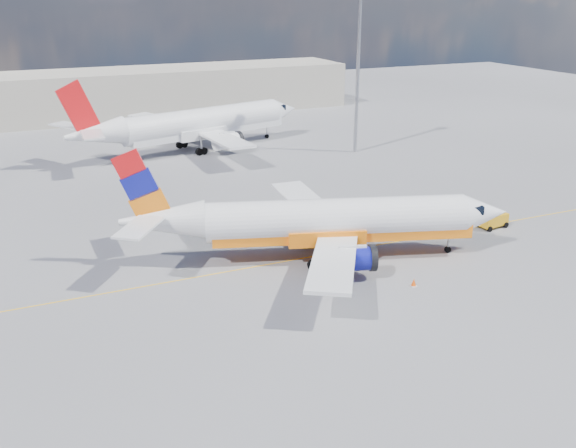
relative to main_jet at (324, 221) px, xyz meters
name	(u,v)px	position (x,y,z in m)	size (l,w,h in m)	color
ground	(314,272)	(-2.02, -2.35, -3.32)	(240.00, 240.00, 0.00)	slate
taxi_line	(299,259)	(-2.02, 0.65, -3.32)	(70.00, 0.15, 0.01)	yellow
terminal_main	(157,91)	(2.98, 72.65, 0.68)	(70.00, 14.00, 8.00)	beige
main_jet	(324,221)	(0.00, 0.00, 0.00)	(32.88, 24.99, 9.97)	white
second_jet	(197,124)	(1.34, 41.71, 0.42)	(37.12, 28.34, 11.22)	white
gse_tug	(492,218)	(17.99, 0.07, -2.37)	(2.99, 2.05, 2.02)	black
traffic_cone	(414,282)	(3.84, -7.70, -3.02)	(0.44, 0.44, 0.62)	white
floodlight_mast	(358,54)	(21.14, 31.82, 10.02)	(1.62, 1.62, 22.25)	#9899A0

